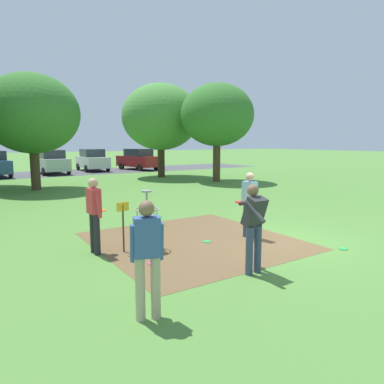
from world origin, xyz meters
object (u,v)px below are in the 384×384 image
(tree_mid_left, at_px, (32,114))
(parked_car_center_right, at_px, (92,160))
(frisbee_by_tee, at_px, (159,216))
(disc_golf_basket, at_px, (144,218))
(frisbee_near_basket, at_px, (343,249))
(frisbee_far_left, at_px, (153,264))
(player_waiting_left, at_px, (249,201))
(player_foreground_watching, at_px, (94,211))
(player_waiting_right, at_px, (147,253))
(frisbee_mid_grass, at_px, (207,242))
(tree_mid_right, at_px, (161,117))
(parked_car_rightmost, at_px, (139,159))
(tree_far_right, at_px, (217,115))
(player_throwing, at_px, (254,223))
(parked_car_center_left, at_px, (51,162))

(tree_mid_left, bearing_deg, parked_car_center_right, 58.36)
(frisbee_by_tee, relative_size, tree_mid_left, 0.03)
(disc_golf_basket, xyz_separation_m, frisbee_near_basket, (3.87, -2.54, -0.74))
(frisbee_far_left, bearing_deg, frisbee_by_tee, 60.61)
(player_waiting_left, bearing_deg, player_foreground_watching, 166.83)
(player_waiting_right, bearing_deg, tree_mid_left, 85.68)
(disc_golf_basket, distance_m, tree_mid_left, 12.80)
(frisbee_by_tee, distance_m, tree_mid_left, 10.40)
(player_waiting_right, bearing_deg, player_foreground_watching, 84.31)
(player_waiting_left, bearing_deg, frisbee_mid_grass, 167.57)
(frisbee_far_left, relative_size, tree_mid_right, 0.04)
(player_foreground_watching, relative_size, frisbee_by_tee, 8.48)
(parked_car_rightmost, bearing_deg, tree_mid_right, -101.61)
(frisbee_mid_grass, height_order, tree_far_right, tree_far_right)
(tree_far_right, relative_size, parked_car_rightmost, 1.33)
(frisbee_by_tee, bearing_deg, frisbee_mid_grass, -97.03)
(frisbee_near_basket, height_order, parked_car_center_right, parked_car_center_right)
(player_throwing, bearing_deg, frisbee_by_tee, 80.69)
(parked_car_center_left, bearing_deg, frisbee_near_basket, -86.59)
(player_throwing, height_order, parked_car_center_left, parked_car_center_left)
(frisbee_mid_grass, xyz_separation_m, frisbee_far_left, (-1.85, -0.70, 0.00))
(frisbee_near_basket, height_order, frisbee_by_tee, same)
(player_foreground_watching, bearing_deg, parked_car_center_right, 72.39)
(tree_mid_right, bearing_deg, player_waiting_left, -110.30)
(frisbee_by_tee, relative_size, tree_mid_right, 0.03)
(player_throwing, bearing_deg, frisbee_mid_grass, 77.31)
(player_foreground_watching, xyz_separation_m, frisbee_mid_grass, (2.62, -0.63, -0.96))
(player_throwing, height_order, parked_car_center_right, parked_car_center_right)
(player_foreground_watching, bearing_deg, player_throwing, -52.99)
(player_throwing, bearing_deg, parked_car_center_left, 86.69)
(player_waiting_right, height_order, frisbee_mid_grass, player_waiting_right)
(player_waiting_right, relative_size, frisbee_by_tee, 8.48)
(frisbee_mid_grass, bearing_deg, player_waiting_right, -137.67)
(frisbee_near_basket, relative_size, frisbee_by_tee, 1.01)
(tree_mid_right, bearing_deg, frisbee_by_tee, -118.76)
(player_waiting_left, xyz_separation_m, frisbee_mid_grass, (-1.17, 0.26, -0.96))
(tree_mid_right, bearing_deg, parked_car_rightmost, 78.39)
(disc_golf_basket, relative_size, parked_car_center_right, 0.33)
(tree_mid_right, bearing_deg, tree_mid_left, -165.65)
(frisbee_near_basket, height_order, frisbee_mid_grass, same)
(frisbee_by_tee, bearing_deg, frisbee_far_left, -119.39)
(player_throwing, xyz_separation_m, player_waiting_right, (-2.46, -0.49, -0.02))
(player_foreground_watching, bearing_deg, tree_mid_right, 56.67)
(player_waiting_right, xyz_separation_m, parked_car_center_left, (3.84, 24.45, -0.05))
(player_foreground_watching, distance_m, frisbee_near_basket, 5.79)
(disc_golf_basket, bearing_deg, player_waiting_right, -114.98)
(frisbee_by_tee, height_order, parked_car_center_left, parked_car_center_left)
(player_throwing, relative_size, tree_far_right, 0.28)
(tree_far_right, height_order, parked_car_center_right, tree_far_right)
(player_waiting_right, bearing_deg, disc_golf_basket, 65.02)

